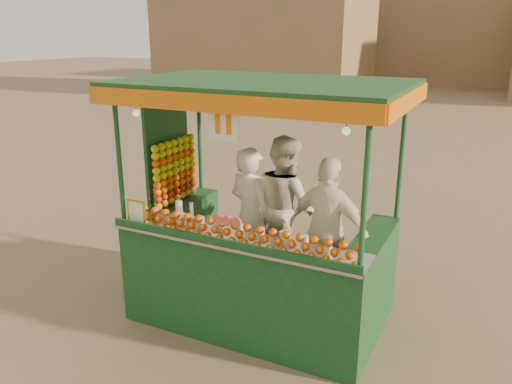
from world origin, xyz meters
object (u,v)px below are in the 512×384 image
at_px(vendor_middle, 285,206).
at_px(vendor_right, 328,230).
at_px(vendor_left, 250,216).
at_px(juice_cart, 252,247).

bearing_deg(vendor_middle, vendor_right, -171.39).
relative_size(vendor_left, vendor_middle, 0.95).
relative_size(juice_cart, vendor_left, 1.82).
bearing_deg(vendor_middle, juice_cart, 115.96).
xyz_separation_m(juice_cart, vendor_right, (0.77, 0.26, 0.24)).
relative_size(vendor_left, vendor_right, 1.01).
relative_size(juice_cart, vendor_middle, 1.72).
distance_m(vendor_middle, vendor_right, 0.74).
height_order(juice_cart, vendor_right, juice_cart).
xyz_separation_m(juice_cart, vendor_left, (-0.16, 0.27, 0.25)).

